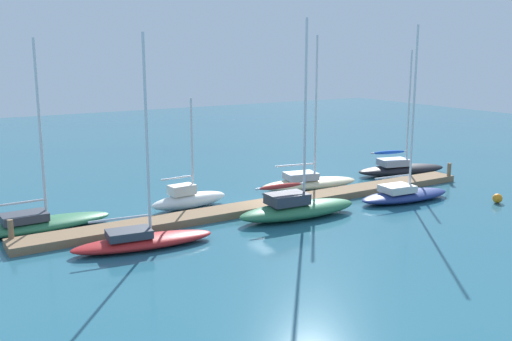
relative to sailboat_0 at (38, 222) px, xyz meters
The scene contains 12 objects.
ground_plane 13.68m from the sailboat_0, 11.69° to the right, with size 120.00×120.00×0.00m, color #286075.
dock_pier 13.67m from the sailboat_0, 11.69° to the right, with size 30.93×1.83×0.43m, color #846647.
dock_piling_near_end 2.63m from the sailboat_0, 130.04° to the right, with size 0.28×0.28×1.39m, color #846647.
dock_piling_far_end 28.67m from the sailboat_0, ahead, with size 0.28×0.28×1.39m, color #846647.
sailboat_0 is the anchor object (origin of this frame).
sailboat_1 6.76m from the sailboat_0, 56.15° to the right, with size 7.24×2.71×10.43m.
sailboat_2 8.93m from the sailboat_0, ahead, with size 5.23×1.82×6.78m.
sailboat_3 14.36m from the sailboat_0, 21.95° to the right, with size 7.71×2.74×11.33m.
sailboat_4 18.28m from the sailboat_0, ahead, with size 7.47×3.47×10.55m.
sailboat_5 22.28m from the sailboat_0, 15.24° to the right, with size 6.86×2.80×11.11m.
sailboat_6 27.21m from the sailboat_0, ahead, with size 7.73×3.95×9.56m.
mooring_buoy_orange 27.80m from the sailboat_0, 19.69° to the right, with size 0.61×0.61×0.61m, color orange.
Camera 1 is at (-19.38, -29.32, 9.69)m, focal length 41.22 mm.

